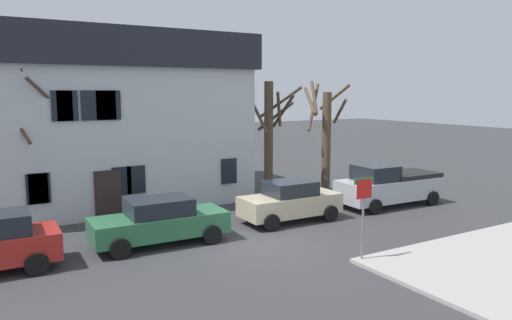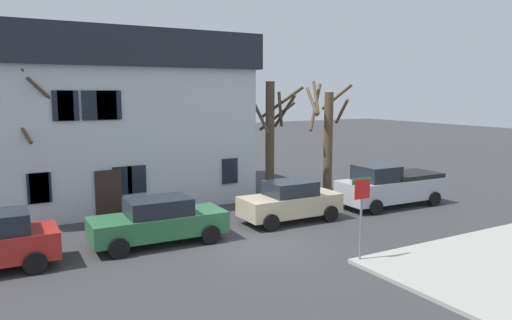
% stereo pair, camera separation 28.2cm
% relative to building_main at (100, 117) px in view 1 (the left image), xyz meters
% --- Properties ---
extents(ground_plane, '(120.00, 120.00, 0.00)m').
position_rel_building_main_xyz_m(ground_plane, '(2.99, -10.54, -4.09)').
color(ground_plane, '#38383A').
extents(building_main, '(13.19, 9.10, 8.05)m').
position_rel_building_main_xyz_m(building_main, '(0.00, 0.00, 0.00)').
color(building_main, silver).
rests_on(building_main, ground_plane).
extents(tree_bare_near, '(2.75, 2.74, 6.24)m').
position_rel_building_main_xyz_m(tree_bare_near, '(-3.27, -3.46, -0.98)').
color(tree_bare_near, '#4C3D2D').
rests_on(tree_bare_near, ground_plane).
extents(tree_bare_mid, '(2.69, 2.54, 6.74)m').
position_rel_building_main_xyz_m(tree_bare_mid, '(-3.36, -3.35, -0.45)').
color(tree_bare_mid, '#4C3D2D').
rests_on(tree_bare_mid, ground_plane).
extents(tree_bare_far, '(2.61, 2.66, 5.86)m').
position_rel_building_main_xyz_m(tree_bare_far, '(7.53, -3.83, -0.86)').
color(tree_bare_far, '#4C3D2D').
rests_on(tree_bare_far, ground_plane).
extents(tree_bare_end, '(2.56, 2.31, 5.95)m').
position_rel_building_main_xyz_m(tree_bare_end, '(11.08, -3.83, -0.98)').
color(tree_bare_end, brown).
rests_on(tree_bare_end, ground_plane).
extents(car_green_sedan, '(4.77, 2.07, 1.65)m').
position_rel_building_main_xyz_m(car_green_sedan, '(-0.06, -8.62, -3.26)').
color(car_green_sedan, '#2D6B42').
rests_on(car_green_sedan, ground_plane).
extents(car_beige_sedan, '(4.24, 1.97, 1.70)m').
position_rel_building_main_xyz_m(car_beige_sedan, '(5.63, -8.43, -3.24)').
color(car_beige_sedan, '#C6B793').
rests_on(car_beige_sedan, ground_plane).
extents(pickup_truck_silver, '(5.34, 2.28, 1.99)m').
position_rel_building_main_xyz_m(pickup_truck_silver, '(11.28, -8.45, -3.12)').
color(pickup_truck_silver, '#B7BABF').
rests_on(pickup_truck_silver, ground_plane).
extents(street_sign_pole, '(0.76, 0.07, 2.70)m').
position_rel_building_main_xyz_m(street_sign_pole, '(4.81, -13.64, -2.19)').
color(street_sign_pole, slate).
rests_on(street_sign_pole, ground_plane).
extents(bicycle_leaning, '(1.71, 0.45, 1.03)m').
position_rel_building_main_xyz_m(bicycle_leaning, '(-2.91, -3.69, -3.72)').
color(bicycle_leaning, black).
rests_on(bicycle_leaning, ground_plane).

